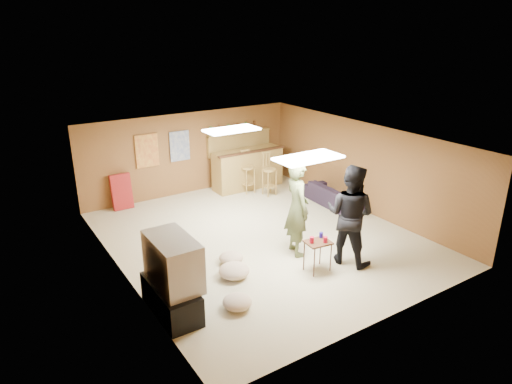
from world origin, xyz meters
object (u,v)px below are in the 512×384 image
person_black (350,215)px  sofa (333,195)px  bar_counter (248,169)px  tray_table (317,256)px  tv_body (173,262)px  person_olive (297,208)px

person_black → sofa: person_black is taller
bar_counter → tray_table: bearing=-106.5°
tv_body → person_olive: 2.92m
tv_body → person_black: 3.50m
person_black → tv_body: bearing=61.5°
bar_counter → tray_table: 4.90m
bar_counter → person_black: person_black is taller
tv_body → sofa: bearing=21.8°
tv_body → person_black: person_black is taller
tv_body → sofa: tv_body is taller
sofa → tray_table: 3.47m
sofa → tray_table: size_ratio=2.88×
tv_body → sofa: (5.30, 2.12, -0.65)m
tv_body → person_black: (3.49, -0.29, 0.09)m
person_olive → sofa: person_olive is taller
person_olive → tv_body: bearing=114.7°
person_black → tray_table: bearing=62.8°
tv_body → tray_table: 2.84m
bar_counter → person_olive: 4.13m
tv_body → bar_counter: (4.15, 4.45, -0.35)m
tray_table → person_black: bearing=-3.4°
person_black → person_olive: bearing=13.0°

